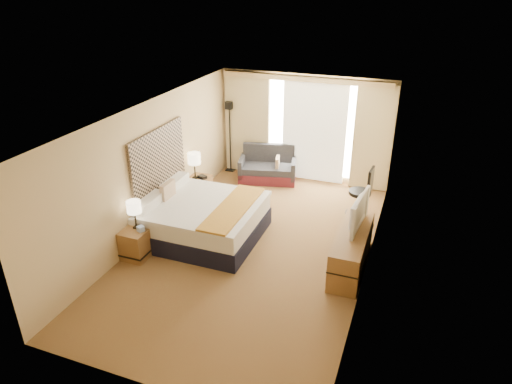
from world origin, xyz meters
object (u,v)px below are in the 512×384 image
(nightstand_left, at_px, (137,243))
(bed, at_px, (203,219))
(media_dresser, at_px, (352,249))
(lamp_right, at_px, (194,159))
(desk_chair, at_px, (363,194))
(television, at_px, (354,211))
(floor_lamp, at_px, (230,122))
(lamp_left, at_px, (134,207))
(nightstand_right, at_px, (199,188))
(loveseat, at_px, (268,169))

(nightstand_left, bearing_deg, bed, 52.88)
(media_dresser, bearing_deg, nightstand_left, -164.16)
(nightstand_left, height_order, lamp_right, lamp_right)
(desk_chair, bearing_deg, lamp_right, -166.72)
(bed, height_order, desk_chair, desk_chair)
(television, bearing_deg, bed, 98.96)
(nightstand_left, height_order, television, television)
(bed, xyz_separation_m, lamp_right, (-0.86, 1.36, 0.63))
(floor_lamp, height_order, desk_chair, floor_lamp)
(floor_lamp, bearing_deg, lamp_right, -90.58)
(floor_lamp, bearing_deg, media_dresser, -41.50)
(bed, bearing_deg, lamp_left, -129.55)
(nightstand_left, relative_size, bed, 0.26)
(nightstand_right, xyz_separation_m, loveseat, (1.10, 1.59, 0.01))
(nightstand_right, distance_m, bed, 1.65)
(media_dresser, xyz_separation_m, lamp_left, (-3.71, -0.98, 0.62))
(television, bearing_deg, media_dresser, -161.08)
(nightstand_right, height_order, desk_chair, desk_chair)
(nightstand_left, relative_size, media_dresser, 0.31)
(nightstand_left, distance_m, lamp_right, 2.54)
(nightstand_left, xyz_separation_m, loveseat, (1.10, 4.09, 0.01))
(desk_chair, relative_size, lamp_left, 2.02)
(bed, distance_m, lamp_right, 1.73)
(lamp_left, height_order, lamp_right, lamp_right)
(nightstand_right, xyz_separation_m, floor_lamp, (-0.03, 1.85, 1.02))
(loveseat, bearing_deg, nightstand_right, -138.18)
(bed, relative_size, lamp_right, 3.57)
(bed, bearing_deg, floor_lamp, 104.34)
(nightstand_left, xyz_separation_m, bed, (0.81, 1.07, 0.11))
(floor_lamp, distance_m, desk_chair, 3.92)
(nightstand_right, height_order, loveseat, loveseat)
(nightstand_left, distance_m, lamp_left, 0.70)
(desk_chair, xyz_separation_m, television, (0.08, -1.79, 0.51))
(floor_lamp, bearing_deg, bed, -75.66)
(nightstand_left, bearing_deg, lamp_left, 100.80)
(media_dresser, xyz_separation_m, bed, (-2.89, 0.02, 0.03))
(lamp_left, xyz_separation_m, television, (3.66, 1.18, 0.03))
(desk_chair, distance_m, television, 1.86)
(bed, height_order, lamp_left, lamp_left)
(nightstand_right, xyz_separation_m, bed, (0.81, -1.43, 0.11))
(loveseat, xyz_separation_m, lamp_left, (-1.11, -4.02, 0.68))
(nightstand_left, bearing_deg, television, 18.97)
(loveseat, xyz_separation_m, floor_lamp, (-1.13, 0.26, 1.01))
(lamp_left, relative_size, lamp_right, 0.90)
(lamp_left, bearing_deg, nightstand_left, -79.20)
(nightstand_right, relative_size, bed, 0.26)
(lamp_right, bearing_deg, bed, -57.75)
(loveseat, bearing_deg, desk_chair, -36.57)
(media_dresser, distance_m, loveseat, 4.00)
(loveseat, bearing_deg, television, -61.62)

